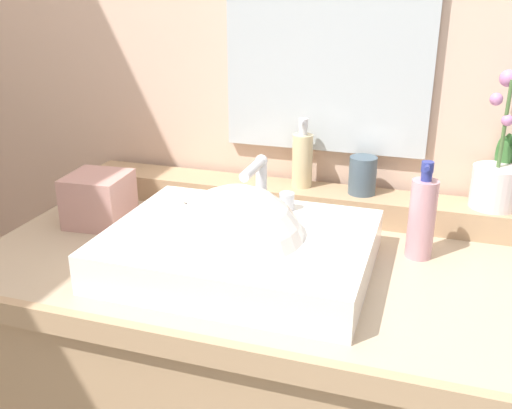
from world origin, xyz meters
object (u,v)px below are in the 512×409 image
(lotion_bottle, at_px, (422,217))
(tissue_box, at_px, (99,199))
(soap_dispenser, at_px, (302,159))
(potted_plant, at_px, (496,178))
(sink_basin, at_px, (238,252))
(soap_bar, at_px, (196,199))
(tumbler_cup, at_px, (363,175))

(lotion_bottle, relative_size, tissue_box, 1.54)
(soap_dispenser, distance_m, lotion_bottle, 0.34)
(potted_plant, distance_m, tissue_box, 0.88)
(potted_plant, relative_size, tissue_box, 2.24)
(lotion_bottle, bearing_deg, potted_plant, 50.39)
(tissue_box, bearing_deg, sink_basin, -17.66)
(tissue_box, bearing_deg, soap_dispenser, 27.44)
(potted_plant, distance_m, lotion_bottle, 0.23)
(soap_bar, height_order, tissue_box, tissue_box)
(sink_basin, xyz_separation_m, tumbler_cup, (0.18, 0.33, 0.07))
(soap_dispenser, relative_size, tumbler_cup, 1.88)
(soap_dispenser, bearing_deg, tumbler_cup, -2.56)
(lotion_bottle, height_order, tissue_box, lotion_bottle)
(sink_basin, bearing_deg, soap_bar, 139.59)
(potted_plant, bearing_deg, tumbler_cup, -178.79)
(sink_basin, relative_size, tissue_box, 3.81)
(soap_bar, height_order, soap_dispenser, soap_dispenser)
(sink_basin, relative_size, soap_dispenser, 3.02)
(tissue_box, bearing_deg, potted_plant, 14.41)
(sink_basin, xyz_separation_m, lotion_bottle, (0.33, 0.17, 0.05))
(potted_plant, xyz_separation_m, tissue_box, (-0.85, -0.22, -0.07))
(potted_plant, distance_m, tumbler_cup, 0.28)
(sink_basin, distance_m, potted_plant, 0.58)
(soap_dispenser, height_order, tumbler_cup, soap_dispenser)
(soap_bar, height_order, potted_plant, potted_plant)
(sink_basin, distance_m, lotion_bottle, 0.37)
(soap_dispenser, bearing_deg, tissue_box, -152.56)
(sink_basin, xyz_separation_m, soap_dispenser, (0.04, 0.34, 0.09))
(tumbler_cup, height_order, lotion_bottle, lotion_bottle)
(tumbler_cup, xyz_separation_m, lotion_bottle, (0.14, -0.16, -0.02))
(sink_basin, bearing_deg, lotion_bottle, 27.21)
(sink_basin, relative_size, potted_plant, 1.70)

